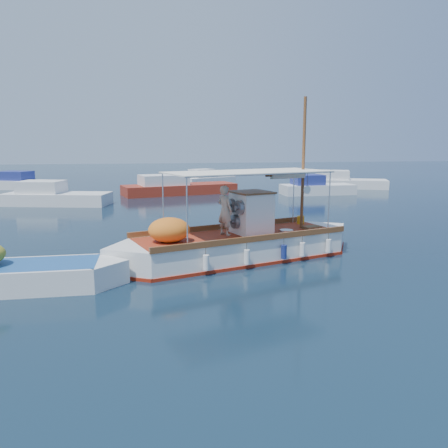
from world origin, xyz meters
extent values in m
plane|color=black|center=(0.00, 0.00, 0.00)|extent=(160.00, 160.00, 0.00)
cube|color=white|center=(0.05, 0.75, 0.34)|extent=(7.63, 4.41, 1.06)
cube|color=white|center=(-3.41, -0.30, 0.34)|extent=(2.31, 2.31, 1.06)
cube|color=white|center=(3.52, 1.80, 0.34)|extent=(2.31, 2.31, 1.06)
cube|color=maroon|center=(0.05, 0.75, 0.02)|extent=(7.74, 4.51, 0.17)
cube|color=maroon|center=(0.05, 0.75, 0.85)|extent=(7.57, 4.22, 0.06)
cube|color=brown|center=(-0.30, 1.91, 0.96)|extent=(7.05, 2.22, 0.19)
cube|color=brown|center=(0.41, -0.41, 0.96)|extent=(7.05, 2.22, 0.19)
cube|color=white|center=(0.51, 0.89, 1.59)|extent=(1.47, 1.54, 1.45)
cube|color=brown|center=(0.51, 0.89, 2.34)|extent=(1.59, 1.66, 0.06)
cylinder|color=slate|center=(0.00, 0.41, 1.88)|extent=(0.34, 0.52, 0.48)
cylinder|color=slate|center=(-0.18, 1.00, 1.88)|extent=(0.34, 0.52, 0.48)
cylinder|color=slate|center=(-0.09, 0.71, 1.35)|extent=(0.34, 0.52, 0.48)
cylinder|color=brown|center=(2.64, 1.53, 3.28)|extent=(0.14, 0.14, 4.82)
cylinder|color=brown|center=(1.90, 1.31, 2.89)|extent=(1.68, 0.58, 0.08)
cylinder|color=silver|center=(-2.56, 1.07, 1.95)|extent=(0.05, 0.05, 2.17)
cylinder|color=silver|center=(-1.95, -0.97, 1.95)|extent=(0.05, 0.05, 2.17)
cylinder|color=silver|center=(2.70, 2.66, 1.95)|extent=(0.05, 0.05, 2.17)
cylinder|color=silver|center=(3.32, 0.63, 1.95)|extent=(0.05, 0.05, 2.17)
cube|color=silver|center=(0.38, 0.85, 3.06)|extent=(6.12, 3.87, 0.04)
ellipsoid|color=orange|center=(-2.44, -0.01, 1.27)|extent=(1.63, 1.49, 0.81)
cube|color=orange|center=(1.10, 1.62, 1.06)|extent=(0.28, 0.24, 0.39)
cylinder|color=orange|center=(2.90, 2.32, 1.03)|extent=(0.36, 0.36, 0.33)
cube|color=brown|center=(2.93, 1.22, 0.93)|extent=(0.73, 0.60, 0.12)
cylinder|color=#B2B2B2|center=(1.78, 0.72, 0.93)|extent=(0.60, 0.60, 0.12)
cylinder|color=white|center=(2.38, 0.40, 2.44)|extent=(0.29, 0.11, 0.29)
cylinder|color=white|center=(-1.40, -1.10, 0.43)|extent=(0.24, 0.24, 0.46)
cylinder|color=navy|center=(1.37, -0.26, 0.43)|extent=(0.24, 0.24, 0.46)
cylinder|color=white|center=(3.21, 0.30, 0.43)|extent=(0.24, 0.24, 0.46)
imported|color=#B7AD98|center=(-0.47, 0.73, 1.75)|extent=(0.70, 0.76, 1.74)
cube|color=white|center=(-6.88, -1.31, 0.25)|extent=(4.61, 1.85, 0.90)
cube|color=white|center=(-4.59, -1.34, 0.25)|extent=(1.79, 1.79, 0.90)
cube|color=#1E4E8C|center=(-6.88, -1.31, 0.68)|extent=(4.61, 1.65, 0.05)
cube|color=silver|center=(-8.86, 16.58, 0.30)|extent=(7.21, 4.01, 1.00)
cube|color=silver|center=(-9.85, 16.83, 1.20)|extent=(3.15, 2.65, 0.80)
cube|color=maroon|center=(-0.27, 21.49, 0.30)|extent=(9.51, 4.92, 1.00)
cube|color=silver|center=(-1.59, 21.16, 1.20)|extent=(4.11, 3.19, 0.80)
cube|color=silver|center=(10.65, 19.23, 0.30)|extent=(5.84, 2.28, 1.00)
cube|color=navy|center=(9.78, 19.22, 1.20)|extent=(2.35, 1.90, 0.80)
cube|color=silver|center=(15.15, 23.75, 0.30)|extent=(7.95, 5.32, 1.00)
cube|color=silver|center=(14.11, 24.18, 1.20)|extent=(3.64, 3.21, 0.80)
cube|color=silver|center=(-13.60, 28.01, 0.30)|extent=(6.91, 4.58, 1.00)
cube|color=navy|center=(-14.50, 28.38, 1.20)|extent=(3.15, 2.79, 0.80)
cube|color=silver|center=(3.22, 28.84, 0.30)|extent=(5.68, 4.28, 1.00)
cube|color=silver|center=(2.51, 28.46, 1.20)|extent=(2.69, 2.51, 0.80)
camera|label=1|loc=(-3.24, -13.92, 4.00)|focal=35.00mm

